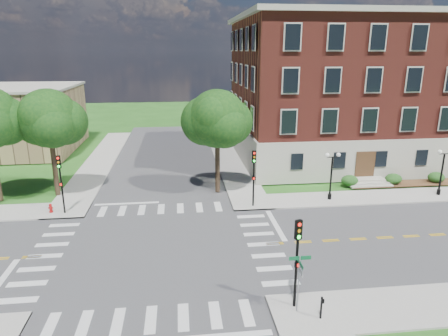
{
  "coord_description": "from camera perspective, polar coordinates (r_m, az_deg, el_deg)",
  "views": [
    {
      "loc": [
        1.67,
        -24.28,
        12.79
      ],
      "look_at": [
        5.4,
        7.96,
        3.2
      ],
      "focal_mm": 32.0,
      "sensor_mm": 36.0,
      "label": 1
    }
  ],
  "objects": [
    {
      "name": "street_sign_pole",
      "position": [
        20.56,
        10.7,
        -14.5
      ],
      "size": [
        1.1,
        1.1,
        3.1
      ],
      "color": "gray",
      "rests_on": "ground"
    },
    {
      "name": "sidewalk_ne",
      "position": [
        43.85,
        11.92,
        -0.78
      ],
      "size": [
        34.0,
        34.0,
        0.12
      ],
      "color": "#9E9B93",
      "rests_on": "ground"
    },
    {
      "name": "fire_hydrant",
      "position": [
        35.48,
        -23.51,
        -5.3
      ],
      "size": [
        0.35,
        0.35,
        0.75
      ],
      "color": "#A30C0D",
      "rests_on": "ground"
    },
    {
      "name": "tree_c",
      "position": [
        37.88,
        -23.76,
        6.47
      ],
      "size": [
        5.11,
        5.11,
        9.59
      ],
      "color": "#322419",
      "rests_on": "ground"
    },
    {
      "name": "crosswalk_east",
      "position": [
        28.0,
        5.64,
        -10.81
      ],
      "size": [
        2.2,
        10.2,
        0.02
      ],
      "primitive_type": null,
      "color": "silver",
      "rests_on": "ground"
    },
    {
      "name": "road_ns",
      "position": [
        27.49,
        -9.5,
        -11.49
      ],
      "size": [
        12.0,
        90.0,
        0.01
      ],
      "primitive_type": "cube",
      "color": "#3D3D3F",
      "rests_on": "ground"
    },
    {
      "name": "stop_bar_east",
      "position": [
        30.96,
        7.4,
        -8.08
      ],
      "size": [
        0.4,
        5.5,
        0.0
      ],
      "primitive_type": "cube",
      "color": "silver",
      "rests_on": "ground"
    },
    {
      "name": "main_building",
      "position": [
        51.57,
        19.43,
        10.6
      ],
      "size": [
        30.6,
        22.4,
        16.5
      ],
      "color": "#B2B09D",
      "rests_on": "ground"
    },
    {
      "name": "tree_d",
      "position": [
        35.63,
        -0.97,
        7.0
      ],
      "size": [
        5.21,
        5.21,
        9.45
      ],
      "color": "#322419",
      "rests_on": "ground"
    },
    {
      "name": "ground",
      "position": [
        27.49,
        -9.5,
        -11.51
      ],
      "size": [
        160.0,
        160.0,
        0.0
      ],
      "primitive_type": "plane",
      "color": "#245818",
      "rests_on": "ground"
    },
    {
      "name": "twin_lamp_east",
      "position": [
        40.84,
        28.72,
        -0.17
      ],
      "size": [
        1.36,
        0.36,
        4.23
      ],
      "color": "black",
      "rests_on": "ground"
    },
    {
      "name": "traffic_signal_nw",
      "position": [
        34.06,
        -22.32,
        -1.19
      ],
      "size": [
        0.37,
        0.43,
        4.8
      ],
      "color": "black",
      "rests_on": "ground"
    },
    {
      "name": "sidewalk_nw",
      "position": [
        45.0,
        -28.54,
        -2.04
      ],
      "size": [
        34.0,
        34.0,
        0.12
      ],
      "color": "#9E9B93",
      "rests_on": "ground"
    },
    {
      "name": "road_ew",
      "position": [
        27.49,
        -9.5,
        -11.5
      ],
      "size": [
        90.0,
        12.0,
        0.01
      ],
      "primitive_type": "cube",
      "color": "#3D3D3F",
      "rests_on": "ground"
    },
    {
      "name": "traffic_signal_se",
      "position": [
        20.47,
        10.42,
        -11.81
      ],
      "size": [
        0.38,
        0.45,
        4.8
      ],
      "color": "black",
      "rests_on": "ground"
    },
    {
      "name": "shrub_row",
      "position": [
        45.12,
        27.94,
        -1.99
      ],
      "size": [
        18.0,
        2.0,
        1.3
      ],
      "primitive_type": null,
      "color": "#1D4517",
      "rests_on": "ground"
    },
    {
      "name": "traffic_signal_ne",
      "position": [
        33.11,
        4.28,
        -0.45
      ],
      "size": [
        0.38,
        0.45,
        4.8
      ],
      "color": "black",
      "rests_on": "ground"
    },
    {
      "name": "push_button_post",
      "position": [
        21.12,
        13.76,
        -18.68
      ],
      "size": [
        0.14,
        0.21,
        1.2
      ],
      "color": "black",
      "rests_on": "ground"
    },
    {
      "name": "twin_lamp_west",
      "position": [
        35.95,
        15.09,
        -0.72
      ],
      "size": [
        1.36,
        0.36,
        4.23
      ],
      "color": "black",
      "rests_on": "ground"
    }
  ]
}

